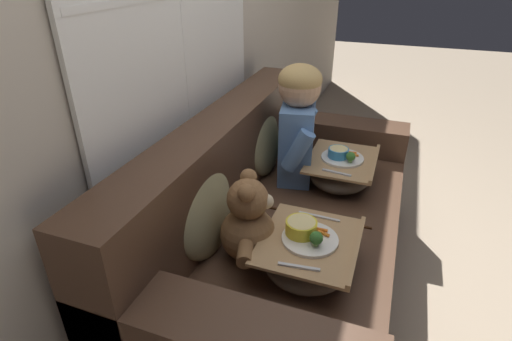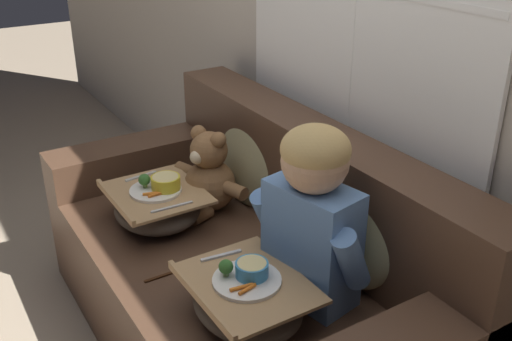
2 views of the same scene
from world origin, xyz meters
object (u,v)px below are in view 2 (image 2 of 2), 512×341
throw_pillow_behind_teddy (249,156)px  lap_tray_child (247,299)px  throw_pillow_behind_child (357,229)px  couch (248,278)px  teddy_bear (209,176)px  lap_tray_teddy (157,206)px  child_figure (313,208)px

throw_pillow_behind_teddy → lap_tray_child: (0.72, -0.44, -0.12)m
throw_pillow_behind_child → throw_pillow_behind_teddy: size_ratio=0.96×
couch → teddy_bear: couch is taller
throw_pillow_behind_child → lap_tray_teddy: bearing=-148.4°
couch → lap_tray_child: bearing=-31.4°
child_figure → lap_tray_child: child_figure is taller
throw_pillow_behind_teddy → teddy_bear: throw_pillow_behind_teddy is taller
couch → teddy_bear: size_ratio=4.78×
lap_tray_child → lap_tray_teddy: (-0.72, 0.00, 0.00)m
throw_pillow_behind_teddy → teddy_bear: (0.00, -0.20, -0.04)m
child_figure → teddy_bear: bearing=-179.7°
lap_tray_teddy → lap_tray_child: bearing=-0.1°
throw_pillow_behind_child → lap_tray_teddy: size_ratio=1.07×
lap_tray_child → lap_tray_teddy: 0.72m
throw_pillow_behind_child → teddy_bear: 0.74m
couch → teddy_bear: bearing=176.3°
throw_pillow_behind_child → teddy_bear: size_ratio=1.11×
couch → throw_pillow_behind_teddy: size_ratio=4.15×
lap_tray_child → lap_tray_teddy: bearing=179.9°
teddy_bear → lap_tray_child: teddy_bear is taller
child_figure → lap_tray_child: (-0.00, -0.25, -0.26)m
lap_tray_child → child_figure: bearing=89.8°
child_figure → lap_tray_teddy: child_figure is taller
throw_pillow_behind_child → lap_tray_child: size_ratio=1.02×
child_figure → teddy_bear: child_figure is taller
throw_pillow_behind_teddy → lap_tray_teddy: throw_pillow_behind_teddy is taller
child_figure → throw_pillow_behind_teddy: bearing=164.7°
teddy_bear → lap_tray_teddy: bearing=-90.3°
throw_pillow_behind_child → child_figure: (0.00, -0.20, 0.14)m
couch → throw_pillow_behind_child: (0.36, 0.22, 0.34)m
teddy_bear → lap_tray_child: bearing=-18.7°
throw_pillow_behind_child → throw_pillow_behind_teddy: (-0.72, 0.00, 0.00)m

